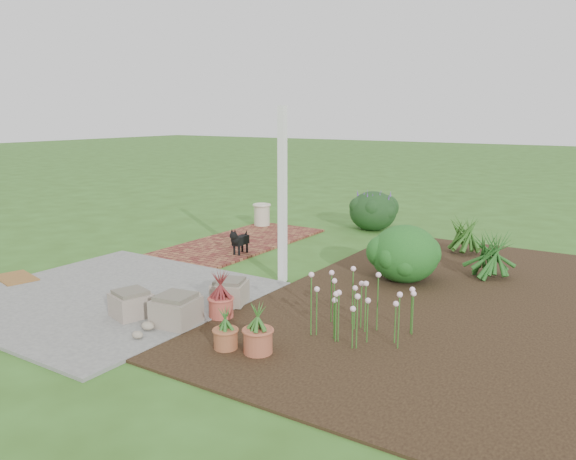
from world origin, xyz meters
The scene contains 19 objects.
ground centered at (0.00, 0.00, 0.00)m, with size 80.00×80.00×0.00m, color #32571B.
concrete_patio centered at (-1.25, -1.75, 0.02)m, with size 3.50×3.50×0.04m, color #5F5F5C.
brick_path centered at (-1.70, 1.75, 0.02)m, with size 1.60×3.50×0.04m, color maroon.
garden_bed centered at (2.50, 0.50, 0.01)m, with size 4.00×7.00×0.03m, color black.
veranda_post centered at (0.30, 0.10, 1.25)m, with size 0.10×0.10×2.50m, color white.
stone_trough_near centered at (0.26, -2.04, 0.19)m, with size 0.45×0.45×0.30m, color #776D5B.
stone_trough_mid centered at (-0.37, -2.14, 0.18)m, with size 0.41×0.41×0.27m, color #726658.
stone_trough_far centered at (0.32, -1.14, 0.17)m, with size 0.40×0.40×0.27m, color gray.
coir_doormat centered at (-2.98, -1.99, 0.05)m, with size 0.69×0.44×0.02m, color brown.
black_dog centered at (-1.12, 0.91, 0.29)m, with size 0.15×0.49×0.42m.
cream_ceramic_urn centered at (-2.26, 3.18, 0.26)m, with size 0.34×0.34×0.45m, color #C0B89E.
evergreen_shrub centered at (1.79, 1.03, 0.45)m, with size 0.98×0.98×0.83m, color #123917.
agapanthus_clump_back centered at (2.80, 1.85, 0.44)m, with size 0.91×0.91×0.82m, color #0E3B0D, non-canonical shape.
agapanthus_clump_front centered at (2.07, 3.09, 0.42)m, with size 0.88×0.88×0.78m, color #0E3D0B, non-canonical shape.
pink_flower_patch centered at (2.17, -1.28, 0.38)m, with size 1.08×1.08×0.69m, color #113D0F, non-canonical shape.
terracotta_pot_bronze centered at (0.53, -1.57, 0.15)m, with size 0.29×0.29×0.24m, color #AD493A.
terracotta_pot_small_left centered at (1.14, -2.24, 0.13)m, with size 0.25×0.25×0.20m, color brown.
terracotta_pot_small_right centered at (1.49, -2.15, 0.15)m, with size 0.29×0.29×0.25m, color #9E5035.
purple_flowering_bush centered at (-0.15, 4.22, 0.42)m, with size 0.98×0.98×0.83m, color black.
Camera 1 is at (4.61, -6.43, 2.40)m, focal length 35.00 mm.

